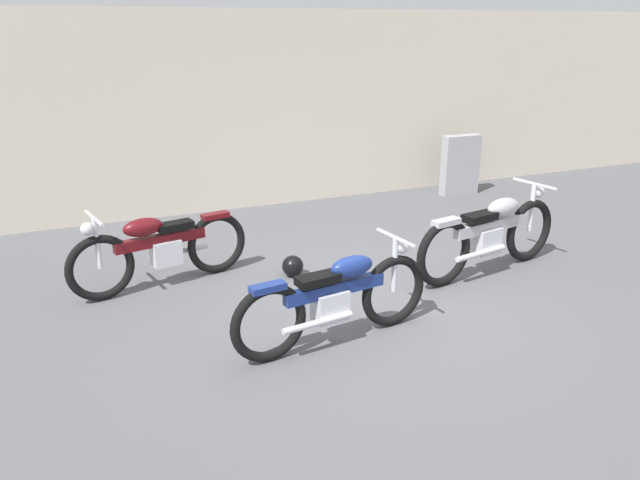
{
  "coord_description": "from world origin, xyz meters",
  "views": [
    {
      "loc": [
        -2.78,
        -5.04,
        2.78
      ],
      "look_at": [
        -0.33,
        0.76,
        0.55
      ],
      "focal_mm": 34.26,
      "sensor_mm": 36.0,
      "label": 1
    }
  ],
  "objects_px": {
    "helmet": "(293,266)",
    "motorcycle_maroon": "(160,248)",
    "stone_marker": "(460,165)",
    "motorcycle_blue": "(337,298)",
    "motorcycle_silver": "(491,234)"
  },
  "relations": [
    {
      "from": "helmet",
      "to": "motorcycle_blue",
      "type": "xyz_separation_m",
      "value": [
        -0.17,
        -1.61,
        0.32
      ]
    },
    {
      "from": "motorcycle_maroon",
      "to": "motorcycle_blue",
      "type": "height_order",
      "value": "motorcycle_maroon"
    },
    {
      "from": "motorcycle_silver",
      "to": "motorcycle_blue",
      "type": "relative_size",
      "value": 1.08
    },
    {
      "from": "motorcycle_maroon",
      "to": "motorcycle_blue",
      "type": "relative_size",
      "value": 1.0
    },
    {
      "from": "motorcycle_maroon",
      "to": "motorcycle_silver",
      "type": "height_order",
      "value": "motorcycle_silver"
    },
    {
      "from": "stone_marker",
      "to": "motorcycle_silver",
      "type": "bearing_deg",
      "value": -119.53
    },
    {
      "from": "stone_marker",
      "to": "motorcycle_maroon",
      "type": "bearing_deg",
      "value": -159.55
    },
    {
      "from": "motorcycle_blue",
      "to": "helmet",
      "type": "bearing_deg",
      "value": 76.27
    },
    {
      "from": "motorcycle_maroon",
      "to": "motorcycle_silver",
      "type": "bearing_deg",
      "value": 151.13
    },
    {
      "from": "stone_marker",
      "to": "helmet",
      "type": "distance_m",
      "value": 4.58
    },
    {
      "from": "motorcycle_silver",
      "to": "motorcycle_blue",
      "type": "xyz_separation_m",
      "value": [
        -2.35,
        -0.83,
        -0.04
      ]
    },
    {
      "from": "helmet",
      "to": "motorcycle_maroon",
      "type": "xyz_separation_m",
      "value": [
        -1.45,
        0.32,
        0.32
      ]
    },
    {
      "from": "stone_marker",
      "to": "motorcycle_blue",
      "type": "xyz_separation_m",
      "value": [
        -4.11,
        -3.94,
        -0.07
      ]
    },
    {
      "from": "stone_marker",
      "to": "motorcycle_maroon",
      "type": "relative_size",
      "value": 0.5
    },
    {
      "from": "helmet",
      "to": "motorcycle_silver",
      "type": "relative_size",
      "value": 0.11
    }
  ]
}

